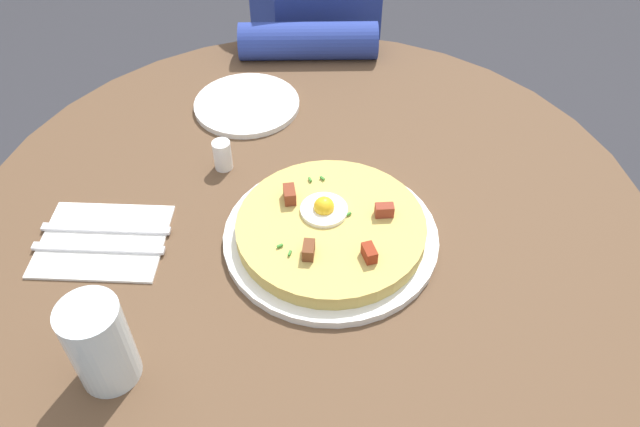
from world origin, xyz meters
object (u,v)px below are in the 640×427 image
pizza_plate (331,236)px  knife (98,248)px  fork (106,229)px  bread_plate (247,104)px  salt_shaker (222,155)px  dining_table (311,283)px  breakfast_pizza (331,227)px  water_glass (100,344)px  person_seated (309,77)px

pizza_plate → knife: 0.31m
fork → pizza_plate: bearing=-179.9°
knife → bread_plate: bearing=-114.9°
fork → salt_shaker: size_ratio=3.73×
dining_table → fork: (0.02, 0.29, 0.18)m
breakfast_pizza → knife: (0.05, 0.31, -0.02)m
dining_table → water_glass: water_glass is taller
knife → water_glass: (-0.19, -0.01, 0.05)m
bread_plate → fork: size_ratio=1.01×
person_seated → knife: size_ratio=6.31×
person_seated → bread_plate: bearing=153.3°
fork → bread_plate: bearing=-117.4°
person_seated → fork: 0.82m
dining_table → pizza_plate: bearing=-168.3°
dining_table → knife: (-0.01, 0.30, 0.18)m
person_seated → fork: (-0.65, 0.44, 0.23)m
breakfast_pizza → salt_shaker: 0.22m
knife → salt_shaker: bearing=-128.2°
dining_table → knife: bearing=92.2°
person_seated → knife: person_seated is taller
knife → salt_shaker: salt_shaker is taller
dining_table → pizza_plate: pizza_plate is taller
dining_table → water_glass: 0.42m
pizza_plate → salt_shaker: size_ratio=6.10×
water_glass → salt_shaker: 0.37m
dining_table → water_glass: bearing=126.0°
breakfast_pizza → dining_table: bearing=11.6°
water_glass → pizza_plate: bearing=-65.0°
breakfast_pizza → knife: breakfast_pizza is taller
pizza_plate → bread_plate: bearing=10.4°
bread_plate → salt_shaker: size_ratio=3.75×
fork → knife: bearing=90.0°
fork → salt_shaker: bearing=-134.6°
person_seated → breakfast_pizza: 0.80m
salt_shaker → water_glass: bearing=151.8°
person_seated → breakfast_pizza: size_ratio=4.41×
person_seated → bread_plate: person_seated is taller
dining_table → bread_plate: (0.27, 0.05, 0.18)m
bread_plate → salt_shaker: salt_shaker is taller
person_seated → salt_shaker: (-0.55, 0.26, 0.25)m
fork → water_glass: size_ratio=1.53×
breakfast_pizza → fork: size_ratio=1.43×
breakfast_pizza → person_seated: bearing=-10.9°
pizza_plate → bread_plate: size_ratio=1.63×
person_seated → pizza_plate: (-0.74, 0.14, 0.23)m
breakfast_pizza → water_glass: size_ratio=2.18×
water_glass → knife: bearing=4.2°
dining_table → breakfast_pizza: bearing=-168.4°
bread_plate → water_glass: water_glass is taller
salt_shaker → dining_table: bearing=-138.1°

